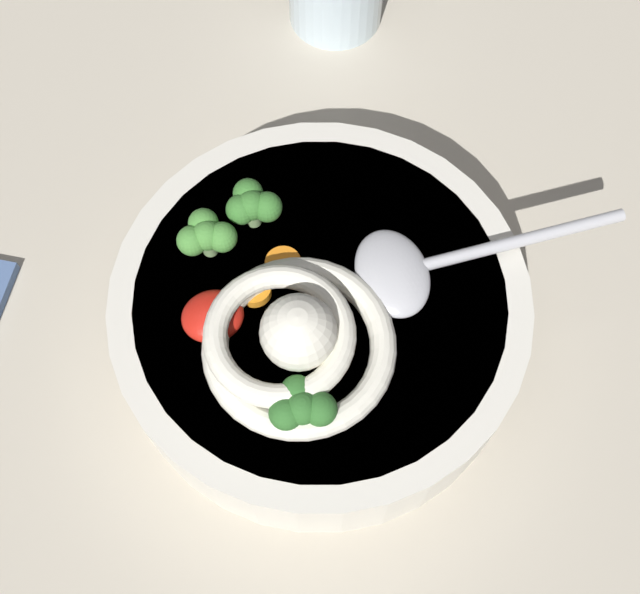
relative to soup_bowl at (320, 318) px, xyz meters
The scene contains 10 objects.
table_slab 6.62cm from the soup_bowl, 27.29° to the left, with size 136.97×136.97×4.28cm, color #BCB29E.
soup_bowl is the anchor object (origin of this frame).
noodle_pile 6.03cm from the soup_bowl, 49.99° to the left, with size 12.44×12.20×5.00cm.
soup_spoon 7.15cm from the soup_bowl, behind, with size 17.27×6.10×1.60cm.
chili_sauce_dollop 7.67cm from the soup_bowl, ahead, with size 3.70×3.33×1.66cm, color red.
broccoli_floret_left 8.50cm from the soup_bowl, 68.90° to the right, with size 3.69×3.18×2.92cm.
broccoli_floret_rear 9.01cm from the soup_bowl, 65.40° to the left, with size 3.76×3.24×2.98cm.
broccoli_floret_far 9.11cm from the soup_bowl, 42.68° to the right, with size 3.64×3.14×2.88cm.
carrot_slice_extra_b 5.37cm from the soup_bowl, 21.81° to the right, with size 2.12×2.12×0.73cm, color orange.
carrot_slice_extra_a 4.67cm from the soup_bowl, 60.07° to the right, with size 2.22×2.22×0.53cm, color orange.
Camera 1 is at (2.81, 17.92, 55.80)cm, focal length 45.89 mm.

